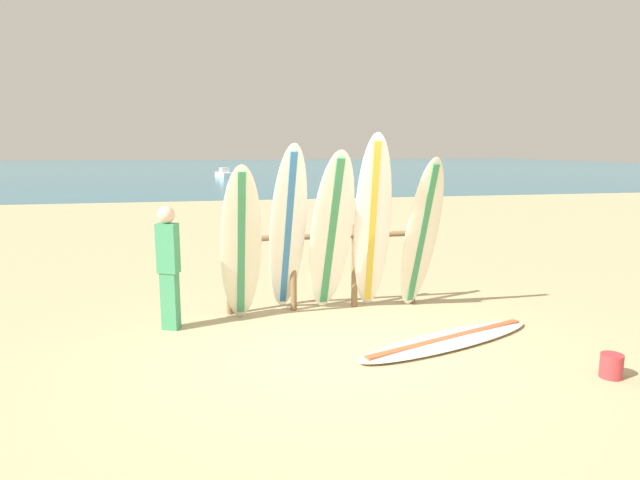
% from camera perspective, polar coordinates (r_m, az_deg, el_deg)
% --- Properties ---
extents(ground_plane, '(120.00, 120.00, 0.00)m').
position_cam_1_polar(ground_plane, '(6.34, 1.67, -11.27)').
color(ground_plane, tan).
extents(ocean_water, '(120.00, 80.00, 0.01)m').
position_cam_1_polar(ocean_water, '(63.82, -10.62, 7.47)').
color(ocean_water, teal).
rests_on(ocean_water, ground).
extents(surfboard_rack, '(2.75, 0.09, 1.19)m').
position_cam_1_polar(surfboard_rack, '(7.66, 0.46, -1.86)').
color(surfboard_rack, olive).
rests_on(surfboard_rack, ground).
extents(surfboard_leaning_far_left, '(0.56, 0.65, 2.07)m').
position_cam_1_polar(surfboard_leaning_far_left, '(7.03, -8.26, -0.50)').
color(surfboard_leaning_far_left, silver).
rests_on(surfboard_leaning_far_left, ground).
extents(surfboard_leaning_left, '(0.53, 1.10, 2.33)m').
position_cam_1_polar(surfboard_leaning_left, '(7.22, -3.41, 0.89)').
color(surfboard_leaning_left, white).
rests_on(surfboard_leaning_left, ground).
extents(surfboard_leaning_center_left, '(0.58, 1.10, 2.25)m').
position_cam_1_polar(surfboard_leaning_center_left, '(7.19, 1.16, 0.54)').
color(surfboard_leaning_center_left, white).
rests_on(surfboard_leaning_center_left, ground).
extents(surfboard_leaning_center, '(0.67, 1.12, 2.46)m').
position_cam_1_polar(surfboard_leaning_center, '(7.32, 5.47, 1.49)').
color(surfboard_leaning_center, white).
rests_on(surfboard_leaning_center, ground).
extents(surfboard_leaning_center_right, '(0.55, 0.81, 2.16)m').
position_cam_1_polar(surfboard_leaning_center_right, '(7.58, 10.55, 0.49)').
color(surfboard_leaning_center_right, white).
rests_on(surfboard_leaning_center_right, ground).
extents(surfboard_lying_on_sand, '(2.62, 1.40, 0.08)m').
position_cam_1_polar(surfboard_lying_on_sand, '(6.67, 13.28, -10.14)').
color(surfboard_lying_on_sand, white).
rests_on(surfboard_lying_on_sand, ground).
extents(beachgoer_standing, '(0.29, 0.25, 1.56)m').
position_cam_1_polar(beachgoer_standing, '(7.01, -15.55, -2.28)').
color(beachgoer_standing, '#3F9966').
rests_on(beachgoer_standing, ground).
extents(small_boat_offshore, '(1.41, 2.91, 0.71)m').
position_cam_1_polar(small_boat_offshore, '(43.11, -9.96, 6.85)').
color(small_boat_offshore, silver).
rests_on(small_boat_offshore, ocean_water).
extents(sand_bucket, '(0.22, 0.22, 0.24)m').
position_cam_1_polar(sand_bucket, '(6.28, 28.16, -11.52)').
color(sand_bucket, '#B73338').
rests_on(sand_bucket, ground).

